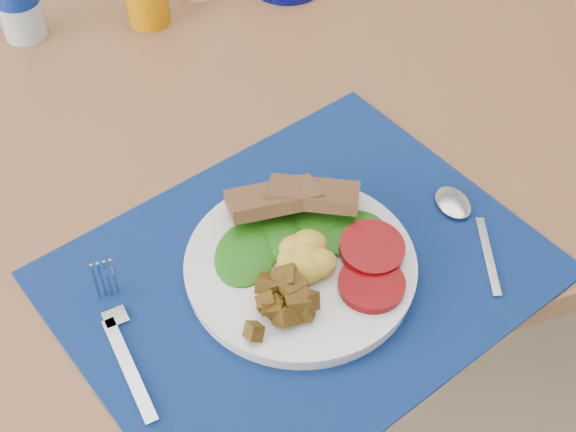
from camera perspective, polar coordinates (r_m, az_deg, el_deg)
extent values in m
cube|color=brown|center=(1.16, 2.32, 9.29)|extent=(1.40, 0.90, 0.04)
cylinder|color=brown|center=(1.92, 15.88, 11.17)|extent=(0.06, 0.06, 0.71)
cube|color=brown|center=(1.87, -8.29, 13.92)|extent=(0.52, 0.51, 0.04)
cylinder|color=brown|center=(2.18, -6.34, 12.72)|extent=(0.03, 0.03, 0.40)
cylinder|color=brown|center=(2.05, -14.27, 8.78)|extent=(0.03, 0.03, 0.40)
cylinder|color=brown|center=(1.97, -0.68, 8.59)|extent=(0.03, 0.03, 0.40)
cylinder|color=brown|center=(1.83, -9.09, 4.00)|extent=(0.03, 0.03, 0.40)
cube|color=black|center=(0.89, 0.88, -4.04)|extent=(0.60, 0.53, 0.00)
cylinder|color=silver|center=(0.88, 0.89, -3.64)|extent=(0.25, 0.25, 0.02)
ellipsoid|color=gold|center=(0.86, 1.29, -2.86)|extent=(0.06, 0.05, 0.03)
cylinder|color=#840405|center=(0.87, 5.95, -3.72)|extent=(0.07, 0.07, 0.01)
ellipsoid|color=#0B4208|center=(0.89, 0.63, -1.22)|extent=(0.13, 0.08, 0.01)
cube|color=brown|center=(0.90, 0.38, 1.40)|extent=(0.12, 0.08, 0.04)
cube|color=#B2B5BA|center=(0.83, -11.24, -10.62)|extent=(0.03, 0.13, 0.00)
cube|color=#B2B5BA|center=(0.88, -12.46, -5.96)|extent=(0.03, 0.07, 0.00)
cube|color=#B2B5BA|center=(0.93, 14.03, -2.78)|extent=(0.05, 0.11, 0.00)
ellipsoid|color=#B2B5BA|center=(0.97, 11.64, 0.84)|extent=(0.04, 0.05, 0.00)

